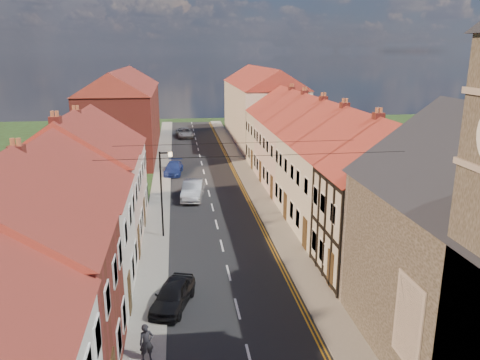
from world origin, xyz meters
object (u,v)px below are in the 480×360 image
(car_mid, at_px, (193,190))
(car_far, at_px, (174,168))
(car_near, at_px, (173,295))
(pedestrian_left, at_px, (146,343))
(lamppost, at_px, (163,189))
(car_distant, at_px, (185,133))

(car_mid, height_order, car_far, car_mid)
(car_near, distance_m, car_mid, 18.15)
(car_mid, height_order, pedestrian_left, pedestrian_left)
(lamppost, distance_m, car_far, 17.84)
(car_far, relative_size, car_distant, 0.89)
(car_near, bearing_deg, lamppost, 111.45)
(pedestrian_left, bearing_deg, lamppost, 72.71)
(car_far, bearing_deg, car_near, -83.55)
(car_near, relative_size, car_distant, 0.80)
(lamppost, height_order, car_near, lamppost)
(car_near, xyz_separation_m, car_distant, (1.62, 48.78, 0.02))
(car_far, relative_size, pedestrian_left, 2.65)
(lamppost, distance_m, car_distant, 39.63)
(lamppost, bearing_deg, car_mid, 75.20)
(car_distant, bearing_deg, car_mid, -96.31)
(car_mid, distance_m, pedestrian_left, 22.57)
(lamppost, xyz_separation_m, car_distant, (2.23, 39.46, -2.86))
(car_near, xyz_separation_m, pedestrian_left, (-1.06, -4.32, 0.28))
(car_far, bearing_deg, car_distant, 92.21)
(car_near, xyz_separation_m, car_far, (0.00, 26.91, -0.03))
(lamppost, relative_size, pedestrian_left, 3.67)
(car_mid, xyz_separation_m, pedestrian_left, (-2.76, -22.40, 0.15))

